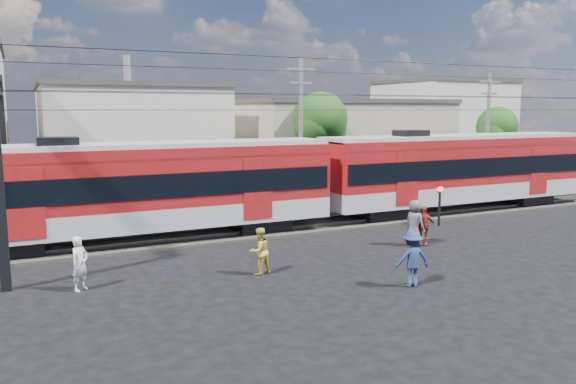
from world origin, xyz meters
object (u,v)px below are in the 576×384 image
object	(u,v)px
pedestrian_c	(412,259)
crossing_signal	(440,198)
car_silver	(491,181)
commuter_train	(149,185)
pedestrian_a	(80,263)

from	to	relation	value
pedestrian_c	crossing_signal	size ratio (longest dim) A/B	0.92
crossing_signal	car_silver	bearing A→B (deg)	34.52
commuter_train	pedestrian_c	distance (m)	11.46
pedestrian_a	crossing_signal	world-z (taller)	crossing_signal
commuter_train	crossing_signal	xyz separation A→B (m)	(13.19, -2.59, -1.05)
pedestrian_c	crossing_signal	xyz separation A→B (m)	(7.06, 6.97, 0.46)
commuter_train	pedestrian_c	xyz separation A→B (m)	(6.14, -9.56, -1.51)
commuter_train	pedestrian_a	xyz separation A→B (m)	(-3.30, -5.46, -1.56)
pedestrian_c	car_silver	distance (m)	22.98
commuter_train	pedestrian_c	bearing A→B (deg)	-57.31
commuter_train	pedestrian_a	distance (m)	6.56
car_silver	crossing_signal	xyz separation A→B (m)	(-10.83, -7.45, 0.63)
pedestrian_a	car_silver	size ratio (longest dim) A/B	0.40
commuter_train	pedestrian_a	world-z (taller)	commuter_train
car_silver	commuter_train	bearing A→B (deg)	96.94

